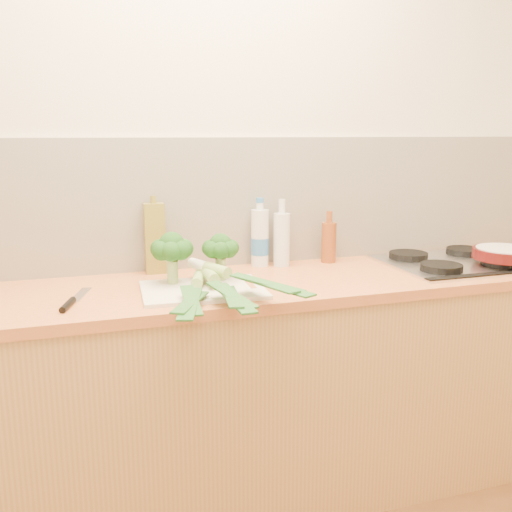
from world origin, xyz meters
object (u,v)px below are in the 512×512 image
at_px(chefs_knife, 71,302).
at_px(skillet, 506,253).
at_px(gas_hob, 454,261).
at_px(chopping_board, 203,290).

distance_m(chefs_knife, skillet, 1.75).
relative_size(gas_hob, skillet, 1.51).
bearing_deg(chefs_knife, chopping_board, 19.01).
relative_size(chefs_knife, skillet, 0.77).
bearing_deg(gas_hob, chopping_board, -175.64).
relative_size(chopping_board, chefs_knife, 1.47).
height_order(gas_hob, chefs_knife, gas_hob).
distance_m(gas_hob, chopping_board, 1.13).
distance_m(chopping_board, skillet, 1.30).
bearing_deg(chopping_board, gas_hob, 7.98).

